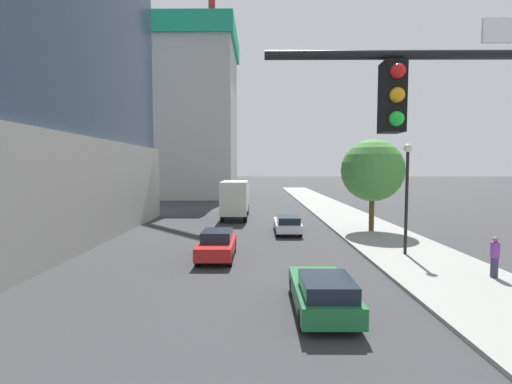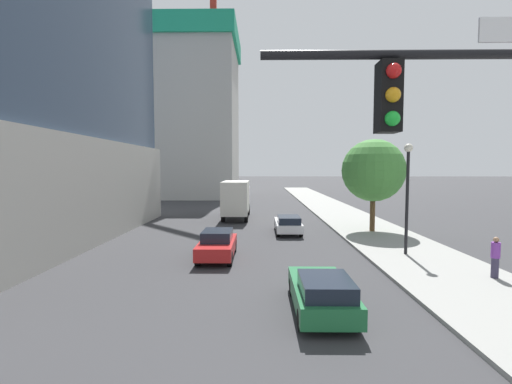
# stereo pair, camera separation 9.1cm
# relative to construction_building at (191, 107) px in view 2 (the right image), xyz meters

# --- Properties ---
(sidewalk) EXTENTS (5.31, 120.00, 0.15)m
(sidewalk) POSITION_rel_construction_building_xyz_m (19.32, -35.74, -14.53)
(sidewalk) COLOR gray
(sidewalk) RESTS_ON ground
(construction_building) EXTENTS (19.62, 20.57, 36.74)m
(construction_building) POSITION_rel_construction_building_xyz_m (0.00, 0.00, 0.00)
(construction_building) COLOR #B2AFA8
(construction_building) RESTS_ON ground
(street_lamp) EXTENTS (0.44, 0.44, 5.73)m
(street_lamp) POSITION_rel_construction_building_xyz_m (18.85, -39.69, -10.69)
(street_lamp) COLOR black
(street_lamp) RESTS_ON sidewalk
(street_tree) EXTENTS (4.41, 4.41, 6.53)m
(street_tree) POSITION_rel_construction_building_xyz_m (19.25, -32.83, -10.14)
(street_tree) COLOR brown
(street_tree) RESTS_ON sidewalk
(car_white) EXTENTS (1.77, 4.35, 1.31)m
(car_white) POSITION_rel_construction_building_xyz_m (13.22, -33.08, -13.92)
(car_white) COLOR silver
(car_white) RESTS_ON ground
(car_green) EXTENTS (1.79, 4.13, 1.35)m
(car_green) POSITION_rel_construction_building_xyz_m (13.22, -46.98, -13.93)
(car_green) COLOR #1E6638
(car_green) RESTS_ON ground
(car_red) EXTENTS (1.75, 4.02, 1.45)m
(car_red) POSITION_rel_construction_building_xyz_m (9.05, -40.18, -13.87)
(car_red) COLOR red
(car_red) RESTS_ON ground
(box_truck) EXTENTS (2.26, 7.34, 3.46)m
(box_truck) POSITION_rel_construction_building_xyz_m (9.05, -25.72, -12.68)
(box_truck) COLOR silver
(box_truck) RESTS_ON ground
(pedestrian_purple_shirt) EXTENTS (0.34, 0.34, 1.69)m
(pedestrian_purple_shirt) POSITION_rel_construction_building_xyz_m (20.84, -43.70, -13.59)
(pedestrian_purple_shirt) COLOR #38334C
(pedestrian_purple_shirt) RESTS_ON sidewalk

